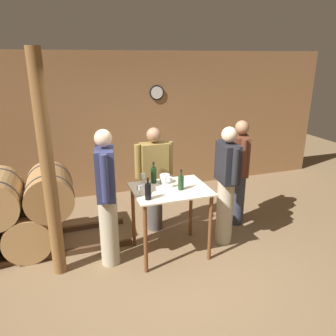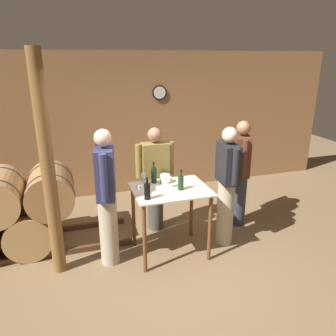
# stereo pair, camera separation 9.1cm
# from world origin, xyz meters

# --- Properties ---
(ground_plane) EXTENTS (14.00, 14.00, 0.00)m
(ground_plane) POSITION_xyz_m (0.00, 0.00, 0.00)
(ground_plane) COLOR brown
(back_wall) EXTENTS (8.40, 0.08, 2.70)m
(back_wall) POSITION_xyz_m (0.00, 2.80, 1.35)
(back_wall) COLOR #996B42
(back_wall) RESTS_ON ground_plane
(tasting_table) EXTENTS (0.99, 0.78, 0.96)m
(tasting_table) POSITION_xyz_m (0.01, 0.44, 0.77)
(tasting_table) COLOR beige
(tasting_table) RESTS_ON ground_plane
(wooden_post) EXTENTS (0.16, 0.16, 2.70)m
(wooden_post) POSITION_xyz_m (-1.46, 0.48, 1.35)
(wooden_post) COLOR brown
(wooden_post) RESTS_ON ground_plane
(wine_bottle_far_left) EXTENTS (0.08, 0.08, 0.28)m
(wine_bottle_far_left) POSITION_xyz_m (-0.36, 0.20, 1.06)
(wine_bottle_far_left) COLOR black
(wine_bottle_far_left) RESTS_ON tasting_table
(wine_bottle_left) EXTENTS (0.08, 0.08, 0.29)m
(wine_bottle_left) POSITION_xyz_m (-0.14, 0.70, 1.07)
(wine_bottle_left) COLOR black
(wine_bottle_left) RESTS_ON tasting_table
(wine_bottle_center) EXTENTS (0.08, 0.08, 0.28)m
(wine_bottle_center) POSITION_xyz_m (0.12, 0.36, 1.06)
(wine_bottle_center) COLOR #193819
(wine_bottle_center) RESTS_ON tasting_table
(wine_glass_near_left) EXTENTS (0.07, 0.07, 0.15)m
(wine_glass_near_left) POSITION_xyz_m (-0.44, 0.32, 1.07)
(wine_glass_near_left) COLOR silver
(wine_glass_near_left) RESTS_ON tasting_table
(wine_glass_near_center) EXTENTS (0.06, 0.06, 0.13)m
(wine_glass_near_center) POSITION_xyz_m (-0.28, 0.75, 1.05)
(wine_glass_near_center) COLOR silver
(wine_glass_near_center) RESTS_ON tasting_table
(wine_glass_near_right) EXTENTS (0.07, 0.07, 0.15)m
(wine_glass_near_right) POSITION_xyz_m (-0.00, 0.47, 1.07)
(wine_glass_near_right) COLOR silver
(wine_glass_near_right) RESTS_ON tasting_table
(ice_bucket) EXTENTS (0.14, 0.14, 0.12)m
(ice_bucket) POSITION_xyz_m (0.00, 0.65, 1.02)
(ice_bucket) COLOR silver
(ice_bucket) RESTS_ON tasting_table
(person_host) EXTENTS (0.34, 0.56, 1.69)m
(person_host) POSITION_xyz_m (1.30, 0.91, 0.90)
(person_host) COLOR #333847
(person_host) RESTS_ON ground_plane
(person_visitor_with_scarf) EXTENTS (0.25, 0.59, 1.72)m
(person_visitor_with_scarf) POSITION_xyz_m (0.83, 0.45, 0.91)
(person_visitor_with_scarf) COLOR #B7AD93
(person_visitor_with_scarf) RESTS_ON ground_plane
(person_visitor_bearded) EXTENTS (0.29, 0.58, 1.80)m
(person_visitor_bearded) POSITION_xyz_m (-0.82, 0.45, 0.96)
(person_visitor_bearded) COLOR #B7AD93
(person_visitor_bearded) RESTS_ON ground_plane
(person_visitor_near_door) EXTENTS (0.59, 0.24, 1.62)m
(person_visitor_near_door) POSITION_xyz_m (-0.01, 1.15, 0.86)
(person_visitor_near_door) COLOR #4C4742
(person_visitor_near_door) RESTS_ON ground_plane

